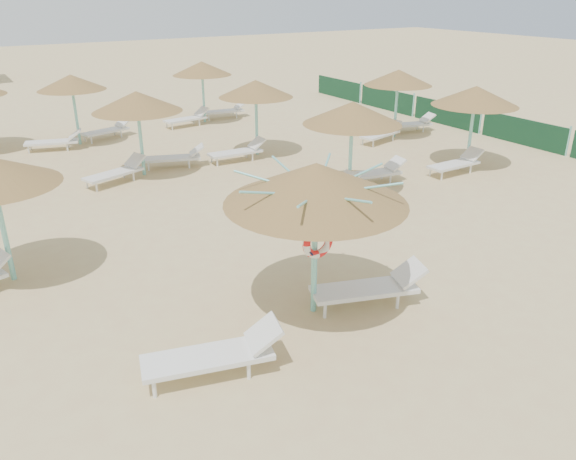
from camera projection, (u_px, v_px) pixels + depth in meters
ground at (311, 315)px, 10.56m from camera, size 120.00×120.00×0.00m
main_palapa at (316, 184)px, 9.71m from camera, size 3.26×3.26×2.92m
lounger_main_a at (217, 354)px, 8.82m from camera, size 2.30×1.18×0.80m
lounger_main_b at (371, 287)px, 10.79m from camera, size 2.29×1.32×0.80m
palapa_field at (194, 98)px, 18.54m from camera, size 20.10×14.35×2.72m
windbreak_fence at (447, 114)px, 24.89m from camera, size 0.08×19.84×1.10m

